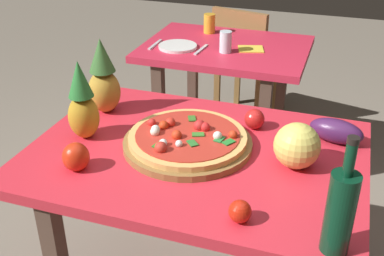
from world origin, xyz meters
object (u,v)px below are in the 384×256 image
(wine_bottle, at_px, (340,211))
(drinking_glass_water, at_px, (226,42))
(background_table, at_px, (225,66))
(pizza, at_px, (187,137))
(pineapple_left, at_px, (103,80))
(bell_pepper, at_px, (76,157))
(display_table, at_px, (196,173))
(pizza_board, at_px, (188,143))
(drinking_glass_juice, at_px, (209,24))
(dinner_plate, at_px, (178,46))
(knife_utensil, at_px, (201,50))
(napkin_folded, at_px, (251,49))
(tomato_beside_pepper, at_px, (254,119))
(dining_chair, at_px, (244,59))
(melon, at_px, (297,146))
(pineapple_right, at_px, (82,104))
(fork_utensil, at_px, (155,44))
(eggplant, at_px, (336,131))
(tomato_near_board, at_px, (240,211))

(wine_bottle, relative_size, drinking_glass_water, 2.89)
(background_table, relative_size, pizza, 2.18)
(wine_bottle, height_order, pineapple_left, wine_bottle)
(background_table, relative_size, bell_pepper, 9.37)
(pizza, xyz_separation_m, drinking_glass_water, (-0.14, 1.04, 0.02))
(pizza, bearing_deg, display_table, -26.06)
(pizza_board, distance_m, bell_pepper, 0.40)
(drinking_glass_juice, relative_size, dinner_plate, 0.54)
(wine_bottle, bearing_deg, knife_utensil, 120.17)
(pizza, height_order, bell_pepper, bell_pepper)
(napkin_folded, bearing_deg, tomato_beside_pepper, -76.82)
(dining_chair, distance_m, napkin_folded, 0.69)
(napkin_folded, bearing_deg, drinking_glass_water, -144.55)
(display_table, xyz_separation_m, knife_utensil, (-0.32, 1.05, 0.10))
(drinking_glass_water, bearing_deg, melon, -63.21)
(knife_utensil, bearing_deg, pizza_board, -70.60)
(pineapple_right, height_order, bell_pepper, pineapple_right)
(drinking_glass_juice, bearing_deg, melon, -62.25)
(dinner_plate, distance_m, fork_utensil, 0.14)
(pineapple_right, xyz_separation_m, bell_pepper, (0.08, -0.20, -0.09))
(dining_chair, height_order, wine_bottle, wine_bottle)
(tomato_beside_pepper, bearing_deg, pineapple_left, -175.45)
(drinking_glass_water, relative_size, napkin_folded, 0.85)
(dining_chair, bearing_deg, drinking_glass_water, 106.70)
(pizza, height_order, eggplant, eggplant)
(pizza_board, xyz_separation_m, tomato_near_board, (0.28, -0.35, 0.02))
(bell_pepper, bearing_deg, fork_utensil, 101.02)
(pizza_board, bearing_deg, pineapple_right, -171.96)
(pizza, height_order, knife_utensil, pizza)
(pizza, relative_size, drinking_glass_water, 3.64)
(dinner_plate, bearing_deg, napkin_folded, 14.30)
(background_table, xyz_separation_m, eggplant, (0.67, -0.95, 0.17))
(pineapple_left, distance_m, bell_pepper, 0.45)
(dining_chair, bearing_deg, dinner_plate, 84.85)
(fork_utensil, distance_m, napkin_folded, 0.55)
(tomato_near_board, height_order, knife_utensil, tomato_near_board)
(pizza_board, distance_m, drinking_glass_water, 1.05)
(pineapple_left, height_order, dinner_plate, pineapple_left)
(display_table, distance_m, dinner_plate, 1.15)
(knife_utensil, height_order, napkin_folded, knife_utensil)
(pizza_board, bearing_deg, drinking_glass_water, 97.62)
(wine_bottle, distance_m, drinking_glass_water, 1.58)
(melon, distance_m, eggplant, 0.25)
(pineapple_left, height_order, bell_pepper, pineapple_left)
(drinking_glass_water, distance_m, fork_utensil, 0.42)
(background_table, relative_size, drinking_glass_water, 7.94)
(eggplant, bearing_deg, background_table, 125.45)
(pizza_board, bearing_deg, napkin_folded, 90.70)
(pineapple_right, xyz_separation_m, dinner_plate, (-0.03, 1.08, -0.13))
(wine_bottle, bearing_deg, drinking_glass_juice, 116.59)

